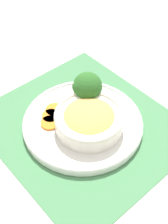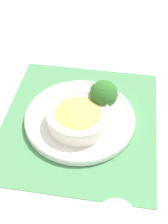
{
  "view_description": "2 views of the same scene",
  "coord_description": "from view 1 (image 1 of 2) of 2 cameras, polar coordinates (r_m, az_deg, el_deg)",
  "views": [
    {
      "loc": [
        -0.35,
        -0.4,
        0.62
      ],
      "look_at": [
        0.01,
        0.01,
        0.04
      ],
      "focal_mm": 50.0,
      "sensor_mm": 36.0,
      "label": 1
    },
    {
      "loc": [
        0.1,
        -0.59,
        0.65
      ],
      "look_at": [
        0.01,
        -0.01,
        0.05
      ],
      "focal_mm": 50.0,
      "sensor_mm": 36.0,
      "label": 2
    }
  ],
  "objects": [
    {
      "name": "ground_plane",
      "position": [
        0.81,
        -0.24,
        -2.62
      ],
      "size": [
        4.0,
        4.0,
        0.0
      ],
      "primitive_type": "plane",
      "color": "white"
    },
    {
      "name": "placemat",
      "position": [
        0.81,
        -0.24,
        -2.53
      ],
      "size": [
        0.43,
        0.48,
        0.0
      ],
      "color": "#4C8C59",
      "rests_on": "ground_plane"
    },
    {
      "name": "plate",
      "position": [
        0.8,
        -0.24,
        -1.91
      ],
      "size": [
        0.31,
        0.31,
        0.02
      ],
      "color": "white",
      "rests_on": "placemat"
    },
    {
      "name": "bowl",
      "position": [
        0.77,
        1.04,
        -1.26
      ],
      "size": [
        0.17,
        0.17,
        0.05
      ],
      "color": "silver",
      "rests_on": "plate"
    },
    {
      "name": "broccoli_floret",
      "position": [
        0.82,
        0.6,
        4.61
      ],
      "size": [
        0.08,
        0.08,
        0.09
      ],
      "color": "#84AD5B",
      "rests_on": "plate"
    },
    {
      "name": "carrot_slice_near",
      "position": [
        0.83,
        -5.44,
        0.39
      ],
      "size": [
        0.05,
        0.05,
        0.01
      ],
      "color": "orange",
      "rests_on": "plate"
    },
    {
      "name": "carrot_slice_middle",
      "position": [
        0.81,
        -6.05,
        -0.74
      ],
      "size": [
        0.05,
        0.05,
        0.01
      ],
      "color": "orange",
      "rests_on": "plate"
    },
    {
      "name": "carrot_slice_far",
      "position": [
        0.8,
        -6.25,
        -1.98
      ],
      "size": [
        0.05,
        0.05,
        0.01
      ],
      "color": "orange",
      "rests_on": "plate"
    }
  ]
}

